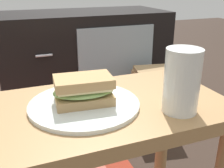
% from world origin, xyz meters
% --- Properties ---
extents(side_table, '(0.56, 0.36, 0.46)m').
position_xyz_m(side_table, '(0.00, 0.00, 0.37)').
color(side_table, '#A37A4C').
rests_on(side_table, ground).
extents(tv_cabinet, '(0.96, 0.46, 0.58)m').
position_xyz_m(tv_cabinet, '(0.18, 0.95, 0.29)').
color(tv_cabinet, black).
rests_on(tv_cabinet, ground).
extents(plate, '(0.27, 0.27, 0.01)m').
position_xyz_m(plate, '(-0.08, 0.01, 0.47)').
color(plate, silver).
rests_on(plate, side_table).
extents(sandwich_front, '(0.15, 0.11, 0.07)m').
position_xyz_m(sandwich_front, '(-0.08, 0.01, 0.50)').
color(sandwich_front, tan).
rests_on(sandwich_front, plate).
extents(beer_glass, '(0.08, 0.08, 0.15)m').
position_xyz_m(beer_glass, '(0.12, -0.10, 0.53)').
color(beer_glass, silver).
rests_on(beer_glass, side_table).
extents(paper_bag, '(0.23, 0.21, 0.33)m').
position_xyz_m(paper_bag, '(0.44, 0.54, 0.16)').
color(paper_bag, tan).
rests_on(paper_bag, ground).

